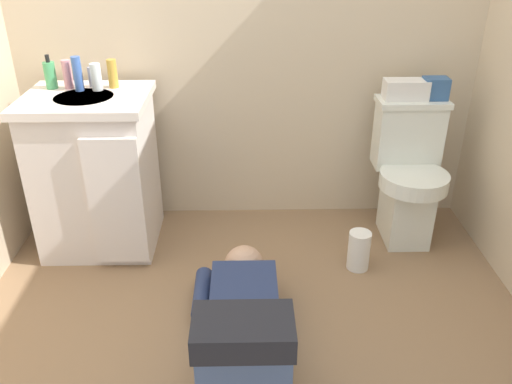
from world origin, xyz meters
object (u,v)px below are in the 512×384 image
bottle_blue (78,74)px  bottle_pink (67,74)px  toiletry_bag (435,88)px  faucet (91,77)px  tissue_box (406,90)px  soap_dispenser (50,75)px  paper_towel_roll (359,250)px  vanity_cabinet (97,172)px  toilet (408,174)px  bottle_amber (113,74)px  person_plumber (243,325)px  bottle_clear (96,77)px

bottle_blue → bottle_pink: bearing=147.9°
toiletry_bag → faucet: bearing=179.6°
tissue_box → soap_dispenser: bearing=-179.8°
toiletry_bag → paper_towel_roll: bearing=-134.6°
vanity_cabinet → soap_dispenser: (-0.19, 0.13, 0.47)m
toilet → paper_towel_roll: (-0.30, -0.32, -0.27)m
bottle_blue → bottle_amber: (0.16, 0.05, -0.01)m
vanity_cabinet → tissue_box: (1.58, 0.13, 0.38)m
person_plumber → paper_towel_roll: 0.85m
toiletry_bag → bottle_clear: bottle_clear is taller
toiletry_bag → soap_dispenser: (-1.92, -0.01, 0.08)m
person_plumber → toilet: bearing=46.8°
tissue_box → bottle_amber: size_ratio=1.58×
toilet → bottle_pink: (-1.73, 0.08, 0.52)m
person_plumber → tissue_box: size_ratio=4.84×
person_plumber → tissue_box: (0.83, 1.02, 0.62)m
person_plumber → paper_towel_roll: size_ratio=5.22×
tissue_box → toiletry_bag: 0.15m
bottle_clear → bottle_pink: bearing=167.2°
soap_dispenser → bottle_pink: size_ratio=1.18×
bottle_amber → toilet: bearing=-3.4°
person_plumber → bottle_blue: size_ratio=6.40×
bottle_pink → bottle_clear: size_ratio=1.08×
soap_dispenser → person_plumber: bearing=-47.3°
person_plumber → bottle_clear: size_ratio=8.13×
vanity_cabinet → bottle_amber: size_ratio=5.87×
paper_towel_roll → tissue_box: bearing=58.1°
bottle_amber → tissue_box: bearing=0.0°
faucet → bottle_pink: size_ratio=0.71×
faucet → toiletry_bag: faucet is taller
bottle_amber → bottle_pink: bearing=-177.4°
faucet → bottle_pink: bottle_pink is taller
vanity_cabinet → toilet: bearing=1.5°
toilet → bottle_blue: bottle_blue is taller
toiletry_bag → vanity_cabinet: bearing=-175.6°
person_plumber → paper_towel_roll: (0.58, 0.61, -0.07)m
soap_dispenser → bottle_clear: (0.23, -0.04, -0.00)m
vanity_cabinet → person_plumber: 1.19m
toilet → faucet: bearing=176.4°
toilet → toiletry_bag: toiletry_bag is taller
vanity_cabinet → paper_towel_roll: 1.39m
toiletry_bag → toilet: bearing=-139.2°
faucet → bottle_clear: 0.07m
bottle_pink → paper_towel_roll: 1.68m
tissue_box → bottle_clear: bearing=-178.4°
soap_dispenser → bottle_clear: size_ratio=1.27×
faucet → toiletry_bag: bearing=-0.4°
toilet → vanity_cabinet: size_ratio=0.91×
soap_dispenser → bottle_blue: size_ratio=1.00×
toilet → bottle_amber: bearing=176.6°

